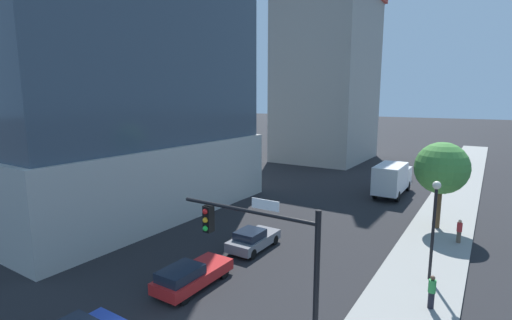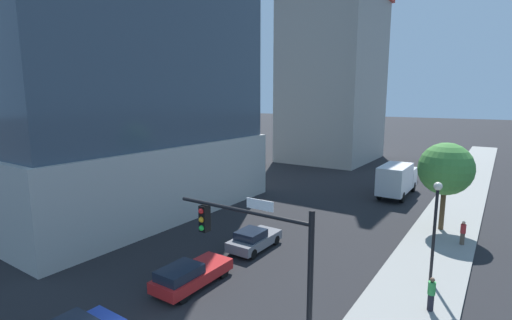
# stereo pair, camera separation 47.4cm
# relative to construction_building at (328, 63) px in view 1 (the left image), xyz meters

# --- Properties ---
(sidewalk) EXTENTS (4.36, 120.00, 0.15)m
(sidewalk) POSITION_rel_construction_building_xyz_m (20.44, -29.20, -15.43)
(sidewalk) COLOR gray
(sidewalk) RESTS_ON ground
(construction_building) EXTENTS (13.55, 16.81, 37.46)m
(construction_building) POSITION_rel_construction_building_xyz_m (0.00, 0.00, 0.00)
(construction_building) COLOR #9E9B93
(construction_building) RESTS_ON ground
(traffic_light_pole) EXTENTS (5.78, 0.48, 6.30)m
(traffic_light_pole) POSITION_rel_construction_building_xyz_m (16.68, -46.63, -11.00)
(traffic_light_pole) COLOR black
(traffic_light_pole) RESTS_ON sidewalk
(street_lamp) EXTENTS (0.44, 0.44, 5.49)m
(street_lamp) POSITION_rel_construction_building_xyz_m (20.89, -36.19, -11.73)
(street_lamp) COLOR black
(street_lamp) RESTS_ON sidewalk
(street_tree) EXTENTS (3.88, 3.88, 6.60)m
(street_tree) POSITION_rel_construction_building_xyz_m (20.16, -27.01, -10.72)
(street_tree) COLOR brown
(street_tree) RESTS_ON sidewalk
(car_red) EXTENTS (1.85, 4.63, 1.39)m
(car_red) POSITION_rel_construction_building_xyz_m (10.36, -43.77, -14.80)
(car_red) COLOR red
(car_red) RESTS_ON ground
(car_gray) EXTENTS (1.82, 4.11, 1.41)m
(car_gray) POSITION_rel_construction_building_xyz_m (10.36, -37.75, -14.80)
(car_gray) COLOR slate
(car_gray) RESTS_ON ground
(box_truck) EXTENTS (2.44, 7.41, 3.36)m
(box_truck) POSITION_rel_construction_building_xyz_m (14.84, -18.48, -13.64)
(box_truck) COLOR silver
(box_truck) RESTS_ON ground
(pedestrian_green_shirt) EXTENTS (0.34, 0.34, 1.63)m
(pedestrian_green_shirt) POSITION_rel_construction_building_xyz_m (21.37, -39.28, -14.53)
(pedestrian_green_shirt) COLOR black
(pedestrian_green_shirt) RESTS_ON sidewalk
(pedestrian_red_shirt) EXTENTS (0.34, 0.34, 1.63)m
(pedestrian_red_shirt) POSITION_rel_construction_building_xyz_m (21.79, -29.47, -14.52)
(pedestrian_red_shirt) COLOR brown
(pedestrian_red_shirt) RESTS_ON sidewalk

